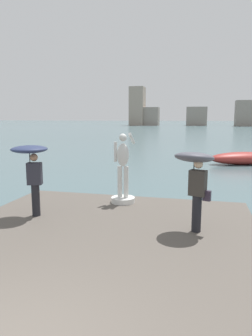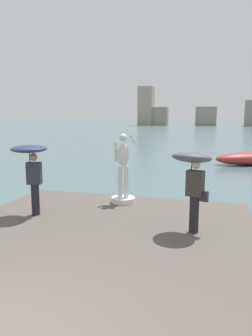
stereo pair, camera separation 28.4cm
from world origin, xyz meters
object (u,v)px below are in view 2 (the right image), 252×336
onlooker_right (193,171)px  onlooker_left (31,161)px  statue_white_figure (123,177)px  boat_near (250,159)px

onlooker_right → onlooker_left: bearing=178.1°
statue_white_figure → onlooker_right: 3.09m
onlooker_right → boat_near: onlooker_right is taller
onlooker_left → onlooker_right: 4.34m
statue_white_figure → boat_near: (5.09, 12.21, -0.82)m
boat_near → onlooker_left: bearing=-117.0°
onlooker_left → boat_near: 15.87m
statue_white_figure → onlooker_right: (2.26, -2.02, 0.64)m
onlooker_right → boat_near: (2.84, 14.23, -1.46)m
onlooker_left → onlooker_right: onlooker_right is taller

